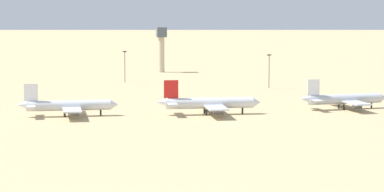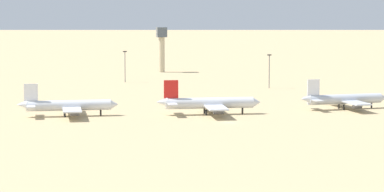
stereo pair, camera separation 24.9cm
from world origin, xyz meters
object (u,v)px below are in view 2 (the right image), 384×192
object	(u,v)px
parked_jet_white_2	(68,106)
light_pole_mid	(125,64)
light_pole_west	(269,69)
parked_jet_white_4	(344,99)
parked_jet_red_3	(208,103)
control_tower	(162,45)

from	to	relation	value
parked_jet_white_2	light_pole_mid	xyz separation A→B (m)	(33.71, 113.04, 4.82)
parked_jet_white_2	light_pole_mid	distance (m)	118.06
parked_jet_white_2	light_pole_west	size ratio (longest dim) A/B	2.32
parked_jet_white_2	parked_jet_white_4	bearing A→B (deg)	1.68
light_pole_west	light_pole_mid	distance (m)	70.51
parked_jet_white_4	light_pole_west	world-z (taller)	light_pole_west
parked_jet_red_3	control_tower	xyz separation A→B (m)	(10.88, 167.85, 10.34)
light_pole_west	light_pole_mid	size ratio (longest dim) A/B	1.01
light_pole_west	parked_jet_red_3	bearing A→B (deg)	-119.22
parked_jet_white_2	light_pole_west	world-z (taller)	light_pole_west
control_tower	light_pole_west	distance (m)	94.39
light_pole_west	light_pole_mid	world-z (taller)	light_pole_west
control_tower	light_pole_mid	size ratio (longest dim) A/B	1.61
parked_jet_white_4	control_tower	world-z (taller)	control_tower
light_pole_mid	light_pole_west	bearing A→B (deg)	-32.58
parked_jet_white_4	light_pole_mid	distance (m)	131.26
control_tower	parked_jet_red_3	bearing A→B (deg)	-93.71
parked_jet_white_4	control_tower	distance (m)	168.55
parked_jet_white_2	parked_jet_red_3	bearing A→B (deg)	-3.88
parked_jet_red_3	light_pole_west	world-z (taller)	light_pole_west
parked_jet_red_3	light_pole_mid	world-z (taller)	light_pole_mid
parked_jet_red_3	parked_jet_white_4	bearing A→B (deg)	8.27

